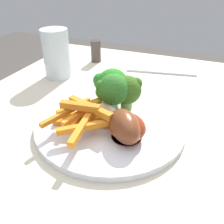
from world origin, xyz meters
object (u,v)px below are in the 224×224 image
object	(u,v)px
dinner_plate	(112,124)
broccoli_floret_middle	(113,90)
pepper_shaker	(96,51)
fork	(161,72)
water_glass	(56,54)
dining_table	(105,189)
broccoli_floret_back	(128,89)
chicken_drumstick_near	(126,124)
carrot_fries_pile	(83,115)
chicken_drumstick_far	(124,125)
broccoli_floret_front	(111,85)

from	to	relation	value
dinner_plate	broccoli_floret_middle	size ratio (longest dim) A/B	3.49
pepper_shaker	fork	bearing A→B (deg)	-94.83
broccoli_floret_middle	pepper_shaker	bearing A→B (deg)	31.13
broccoli_floret_middle	water_glass	bearing A→B (deg)	57.68
dining_table	broccoli_floret_back	distance (m)	0.21
chicken_drumstick_near	pepper_shaker	distance (m)	0.39
water_glass	broccoli_floret_middle	bearing A→B (deg)	-122.32
dinner_plate	pepper_shaker	size ratio (longest dim) A/B	4.28
water_glass	carrot_fries_pile	bearing A→B (deg)	-137.44
chicken_drumstick_near	water_glass	distance (m)	0.32
dinner_plate	carrot_fries_pile	bearing A→B (deg)	124.87
chicken_drumstick_near	chicken_drumstick_far	bearing A→B (deg)	171.59
chicken_drumstick_far	pepper_shaker	world-z (taller)	pepper_shaker
fork	broccoli_floret_front	bearing A→B (deg)	66.17
dinner_plate	carrot_fries_pile	world-z (taller)	carrot_fries_pile
pepper_shaker	chicken_drumstick_far	bearing A→B (deg)	-148.27
dinner_plate	broccoli_floret_front	size ratio (longest dim) A/B	3.44
broccoli_floret_front	chicken_drumstick_far	size ratio (longest dim) A/B	0.71
dining_table	carrot_fries_pile	bearing A→B (deg)	85.13
broccoli_floret_back	water_glass	size ratio (longest dim) A/B	0.57
water_glass	chicken_drumstick_far	bearing A→B (deg)	-127.95
chicken_drumstick_far	fork	xyz separation A→B (m)	(0.32, 0.00, -0.03)
broccoli_floret_back	chicken_drumstick_near	bearing A→B (deg)	-162.66
broccoli_floret_front	chicken_drumstick_far	world-z (taller)	broccoli_floret_front
dining_table	dinner_plate	world-z (taller)	dinner_plate
dinner_plate	water_glass	world-z (taller)	water_glass
dinner_plate	chicken_drumstick_near	world-z (taller)	chicken_drumstick_near
dining_table	broccoli_floret_back	size ratio (longest dim) A/B	13.34
broccoli_floret_middle	broccoli_floret_back	world-z (taller)	broccoli_floret_middle
broccoli_floret_back	dinner_plate	bearing A→B (deg)	169.05
broccoli_floret_back	water_glass	xyz separation A→B (m)	(0.11, 0.23, 0.01)
dining_table	broccoli_floret_middle	bearing A→B (deg)	5.57
broccoli_floret_middle	broccoli_floret_back	distance (m)	0.03
dining_table	broccoli_floret_middle	distance (m)	0.21
dinner_plate	broccoli_floret_front	xyz separation A→B (m)	(0.05, 0.02, 0.05)
water_glass	broccoli_floret_front	bearing A→B (deg)	-118.97
broccoli_floret_back	water_glass	world-z (taller)	water_glass
broccoli_floret_back	fork	bearing A→B (deg)	-5.18
dining_table	dinner_plate	bearing A→B (deg)	-6.19
dinner_plate	water_glass	size ratio (longest dim) A/B	2.22
dinner_plate	carrot_fries_pile	size ratio (longest dim) A/B	1.67
carrot_fries_pile	water_glass	xyz separation A→B (m)	(0.19, 0.18, 0.03)
broccoli_floret_back	carrot_fries_pile	bearing A→B (deg)	147.97
dining_table	fork	bearing A→B (deg)	-6.29
broccoli_floret_back	water_glass	distance (m)	0.25
broccoli_floret_middle	pepper_shaker	xyz separation A→B (m)	(0.27, 0.16, -0.03)
dinner_plate	chicken_drumstick_far	xyz separation A→B (m)	(-0.03, -0.03, 0.03)
dining_table	water_glass	size ratio (longest dim) A/B	7.56
broccoli_floret_front	chicken_drumstick_near	bearing A→B (deg)	-143.18
fork	pepper_shaker	distance (m)	0.21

